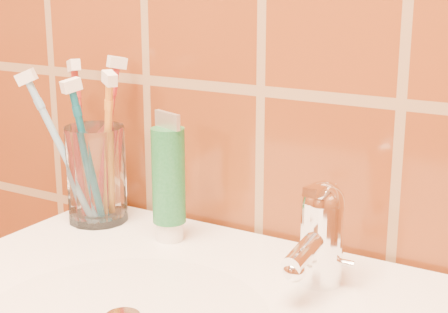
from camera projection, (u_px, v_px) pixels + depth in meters
The scene contains 8 objects.
glass_tumbler at pixel (96, 174), 0.95m from camera, with size 0.08×0.08×0.14m, color white.
toothpaste_tube at pixel (169, 181), 0.88m from camera, with size 0.05×0.04×0.17m.
faucet at pixel (321, 231), 0.76m from camera, with size 0.05×0.11×0.12m.
toothbrush_0 at pixel (108, 150), 0.93m from camera, with size 0.06×0.04×0.22m, color orange, non-canonical shape.
toothbrush_1 at pixel (82, 142), 0.96m from camera, with size 0.07×0.05×0.23m, color #A72B23, non-canonical shape.
toothbrush_2 at pixel (87, 154), 0.93m from camera, with size 0.04×0.06×0.21m, color #0D546D, non-canonical shape.
toothbrush_3 at pixel (106, 139), 0.96m from camera, with size 0.04×0.06×0.23m, color #AC2525, non-canonical shape.
toothbrush_4 at pixel (62, 150), 0.94m from camera, with size 0.10×0.06×0.22m, color #76A8D2, non-canonical shape.
Camera 1 is at (0.41, 0.43, 1.19)m, focal length 55.00 mm.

